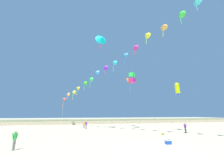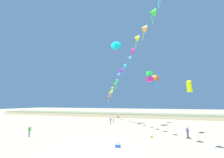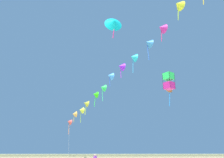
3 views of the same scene
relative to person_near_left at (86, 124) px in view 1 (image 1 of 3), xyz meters
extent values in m
plane|color=beige|center=(4.31, -18.93, -0.96)|extent=(240.00, 240.00, 0.00)
cube|color=#BFAE8B|center=(4.31, 20.20, -0.48)|extent=(120.00, 10.00, 0.97)
cube|color=gray|center=(4.31, 20.20, 0.14)|extent=(120.00, 8.50, 0.55)
cylinder|color=gray|center=(-0.07, -0.03, -0.54)|extent=(0.12, 0.12, 0.84)
cylinder|color=gray|center=(0.07, 0.03, -0.54)|extent=(0.12, 0.12, 0.84)
cylinder|color=purple|center=(0.00, 0.00, 0.17)|extent=(0.22, 0.22, 0.59)
cylinder|color=purple|center=(-0.17, -0.09, 0.22)|extent=(0.21, 0.16, 0.56)
cylinder|color=purple|center=(0.17, 0.09, 0.22)|extent=(0.21, 0.16, 0.56)
sphere|color=beige|center=(0.00, 0.00, 0.59)|extent=(0.23, 0.23, 0.23)
cylinder|color=#726656|center=(-0.22, 2.91, -0.58)|extent=(0.11, 0.11, 0.77)
cylinder|color=#726656|center=(-0.12, 2.82, -0.58)|extent=(0.11, 0.11, 0.77)
cylinder|color=orange|center=(-0.17, 2.87, 0.08)|extent=(0.20, 0.20, 0.55)
cylinder|color=orange|center=(-0.29, 2.99, 0.12)|extent=(0.18, 0.18, 0.52)
cylinder|color=orange|center=(-0.05, 2.74, 0.12)|extent=(0.18, 0.18, 0.52)
sphere|color=tan|center=(-0.17, 2.87, 0.46)|extent=(0.21, 0.21, 0.21)
cylinder|color=gray|center=(-7.67, -16.67, -0.54)|extent=(0.12, 0.12, 0.84)
cylinder|color=gray|center=(-7.76, -16.79, -0.54)|extent=(0.12, 0.12, 0.84)
cylinder|color=green|center=(-7.71, -16.73, 0.17)|extent=(0.22, 0.22, 0.59)
cylinder|color=green|center=(-7.60, -16.57, 0.22)|extent=(0.18, 0.21, 0.56)
cylinder|color=green|center=(-7.82, -16.89, 0.22)|extent=(0.18, 0.21, 0.56)
sphere|color=beige|center=(-7.71, -16.73, 0.59)|extent=(0.23, 0.23, 0.23)
cylinder|color=#474C56|center=(15.44, -10.08, -0.57)|extent=(0.11, 0.11, 0.78)
cylinder|color=#474C56|center=(15.57, -10.11, -0.57)|extent=(0.11, 0.11, 0.78)
cylinder|color=purple|center=(15.51, -10.10, 0.10)|extent=(0.21, 0.21, 0.55)
cylinder|color=purple|center=(15.33, -10.06, 0.14)|extent=(0.20, 0.12, 0.53)
cylinder|color=purple|center=(15.68, -10.14, 0.14)|extent=(0.20, 0.12, 0.53)
sphere|color=brown|center=(15.51, -10.10, 0.48)|extent=(0.21, 0.21, 0.21)
cone|color=#E04D41|center=(-5.53, 14.14, 6.41)|extent=(1.29, 1.38, 1.21)
cylinder|color=orange|center=(-5.60, 14.27, 5.12)|extent=(0.11, 0.11, 2.14)
cone|color=#F0AA46|center=(-4.35, 11.81, 7.56)|extent=(1.12, 1.30, 1.11)
cylinder|color=yellow|center=(-4.42, 11.95, 6.72)|extent=(0.11, 0.20, 1.24)
cone|color=#DFEC37|center=(-2.88, 9.26, 7.87)|extent=(1.23, 1.32, 1.12)
cylinder|color=#AFE539|center=(-2.95, 9.39, 6.70)|extent=(0.09, 0.19, 1.88)
cone|color=gold|center=(-1.91, 6.94, 8.63)|extent=(1.26, 1.36, 1.23)
cylinder|color=#BAE539|center=(-1.98, 7.07, 7.58)|extent=(0.18, 0.16, 1.67)
cone|color=#2FDE10|center=(-0.31, 4.68, 9.64)|extent=(1.15, 1.31, 1.17)
cylinder|color=#39E549|center=(-0.38, 4.81, 8.54)|extent=(0.23, 0.28, 1.75)
cone|color=#2BE956|center=(0.88, 2.50, 10.19)|extent=(1.21, 1.34, 1.16)
cylinder|color=#39E589|center=(0.81, 2.63, 9.07)|extent=(0.20, 0.08, 1.80)
cone|color=#429EF1|center=(1.92, 0.17, 11.34)|extent=(1.23, 1.35, 1.17)
cylinder|color=blue|center=(1.85, 0.30, 10.48)|extent=(0.14, 0.15, 1.29)
cone|color=#9021EF|center=(3.30, -2.54, 11.80)|extent=(1.18, 1.33, 1.17)
cylinder|color=#BF39E5|center=(3.23, -2.41, 10.91)|extent=(0.18, 0.19, 1.34)
cone|color=#23C5D5|center=(4.69, -4.61, 12.29)|extent=(1.18, 1.33, 1.19)
cylinder|color=#39ACE5|center=(4.62, -4.48, 11.16)|extent=(0.14, 0.23, 1.83)
cone|color=#398DC9|center=(6.20, -6.87, 13.22)|extent=(1.25, 1.35, 1.23)
cylinder|color=#3974E5|center=(6.13, -6.74, 12.05)|extent=(0.22, 0.11, 1.88)
cone|color=#C9278E|center=(7.25, -9.31, 13.84)|extent=(1.18, 1.33, 1.17)
cylinder|color=#E5397D|center=(7.18, -9.18, 12.98)|extent=(0.09, 0.21, 1.28)
cone|color=yellow|center=(8.44, -11.74, 15.14)|extent=(1.26, 1.37, 1.19)
cylinder|color=#B3E539|center=(8.37, -11.61, 14.21)|extent=(0.19, 0.19, 1.42)
cone|color=gold|center=(9.92, -14.36, 15.32)|extent=(1.27, 1.34, 1.14)
cylinder|color=yellow|center=(9.85, -14.23, 14.33)|extent=(0.19, 0.18, 1.55)
cone|color=green|center=(11.37, -16.64, 16.21)|extent=(1.07, 1.28, 1.11)
cylinder|color=#39E566|center=(11.30, -16.51, 15.34)|extent=(0.22, 0.11, 1.31)
cone|color=#40D8D6|center=(12.24, -18.71, 16.89)|extent=(1.28, 1.37, 1.22)
cylinder|color=#39BEE5|center=(12.17, -18.58, 16.01)|extent=(0.19, 0.22, 1.33)
cylinder|color=silver|center=(-5.57, 15.15, 2.78)|extent=(0.05, 1.99, 7.49)
cylinder|color=#BED80D|center=(16.65, -7.70, 6.87)|extent=(1.24, 1.26, 1.75)
sphere|color=#BED80D|center=(16.65, -7.70, 7.64)|extent=(0.90, 0.90, 0.90)
cone|color=blue|center=(16.65, -7.70, 5.93)|extent=(1.08, 1.08, 0.69)
sphere|color=black|center=(16.65, -7.70, 7.90)|extent=(0.19, 0.19, 0.19)
cube|color=#D32281|center=(9.81, -1.59, 9.47)|extent=(1.60, 1.60, 0.93)
cube|color=#2DE557|center=(9.81, -1.59, 10.80)|extent=(1.60, 1.60, 0.93)
cylinder|color=black|center=(9.71, -2.39, 10.13)|extent=(0.04, 0.04, 2.26)
cylinder|color=black|center=(10.61, -1.70, 10.13)|extent=(0.04, 0.04, 2.26)
cylinder|color=black|center=(9.92, -0.79, 10.13)|extent=(0.04, 0.04, 2.26)
cylinder|color=black|center=(9.02, -1.49, 10.13)|extent=(0.04, 0.04, 2.26)
cone|color=#C7672B|center=(11.16, 3.22, 10.71)|extent=(2.35, 2.17, 2.00)
cone|color=#2D8BE5|center=(11.16, 3.22, 10.73)|extent=(1.31, 1.23, 1.12)
cylinder|color=#2D8BE5|center=(11.16, 3.22, 9.00)|extent=(0.32, 0.19, 2.85)
cone|color=#0EDBD8|center=(2.28, -3.02, 18.11)|extent=(2.65, 1.85, 2.57)
cone|color=#E52D76|center=(2.28, -3.02, 18.13)|extent=(1.47, 1.07, 1.43)
cylinder|color=#E52D76|center=(2.28, -3.02, 16.71)|extent=(0.33, 0.24, 2.08)
cube|color=blue|center=(6.78, -17.78, -0.78)|extent=(0.56, 0.40, 0.36)
cube|color=white|center=(6.78, -17.78, -0.57)|extent=(0.58, 0.41, 0.06)
cylinder|color=black|center=(6.78, -17.78, -0.51)|extent=(0.45, 0.03, 0.03)
sphere|color=orange|center=(10.32, -11.42, -0.78)|extent=(0.36, 0.36, 0.36)
cylinder|color=green|center=(10.32, -11.42, -0.78)|extent=(0.36, 0.36, 0.09)
camera|label=1|loc=(-3.10, -32.26, 2.07)|focal=24.00mm
camera|label=2|loc=(11.84, -35.80, 4.26)|focal=24.00mm
camera|label=3|loc=(0.99, -32.07, 1.08)|focal=38.00mm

